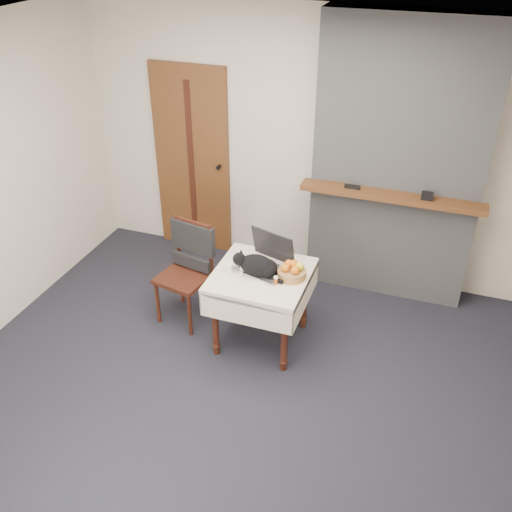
% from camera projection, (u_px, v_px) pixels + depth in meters
% --- Properties ---
extents(ground, '(4.50, 4.50, 0.00)m').
position_uv_depth(ground, '(232.00, 388.00, 4.55)').
color(ground, black).
rests_on(ground, ground).
extents(room_shell, '(4.52, 4.01, 2.61)m').
position_uv_depth(room_shell, '(250.00, 160.00, 3.99)').
color(room_shell, beige).
rests_on(room_shell, ground).
extents(door, '(0.82, 0.10, 2.00)m').
position_uv_depth(door, '(192.00, 161.00, 5.95)').
color(door, brown).
rests_on(door, ground).
extents(chimney, '(1.62, 0.48, 2.60)m').
position_uv_depth(chimney, '(398.00, 166.00, 5.09)').
color(chimney, gray).
rests_on(chimney, ground).
extents(side_table, '(0.78, 0.78, 0.70)m').
position_uv_depth(side_table, '(261.00, 285.00, 4.75)').
color(side_table, '#3D1910').
rests_on(side_table, ground).
extents(laptop, '(0.49, 0.45, 0.30)m').
position_uv_depth(laptop, '(266.00, 260.00, 4.73)').
color(laptop, '#B7B7BC').
rests_on(laptop, side_table).
extents(cat, '(0.45, 0.21, 0.22)m').
position_uv_depth(cat, '(258.00, 266.00, 4.62)').
color(cat, black).
rests_on(cat, side_table).
extents(cream_jar, '(0.06, 0.06, 0.07)m').
position_uv_depth(cream_jar, '(229.00, 267.00, 4.70)').
color(cream_jar, white).
rests_on(cream_jar, side_table).
extents(pill_bottle, '(0.03, 0.03, 0.07)m').
position_uv_depth(pill_bottle, '(276.00, 280.00, 4.54)').
color(pill_bottle, '#9C5013').
rests_on(pill_bottle, side_table).
extents(fruit_basket, '(0.23, 0.23, 0.13)m').
position_uv_depth(fruit_basket, '(292.00, 271.00, 4.62)').
color(fruit_basket, '#AA7844').
rests_on(fruit_basket, side_table).
extents(desk_clutter, '(0.10, 0.09, 0.01)m').
position_uv_depth(desk_clutter, '(286.00, 273.00, 4.70)').
color(desk_clutter, black).
rests_on(desk_clutter, side_table).
extents(chair, '(0.50, 0.49, 0.95)m').
position_uv_depth(chair, '(189.00, 258.00, 5.08)').
color(chair, '#3D1910').
rests_on(chair, ground).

